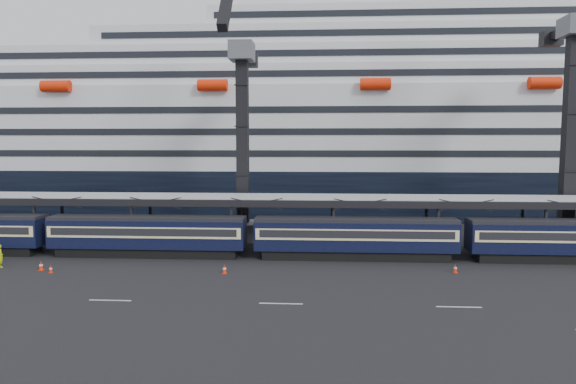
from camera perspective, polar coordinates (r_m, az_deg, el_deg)
name	(u,v)px	position (r m, az deg, el deg)	size (l,w,h in m)	color
ground	(472,291)	(41.34, 19.72, -10.27)	(260.00, 260.00, 0.00)	black
train	(391,236)	(49.44, 11.35, -4.86)	(133.05, 3.00, 4.05)	black
canopy	(432,200)	(53.72, 15.75, -0.85)	(130.00, 6.25, 5.53)	#989A9F
cruise_ship	(383,134)	(84.80, 10.56, 6.33)	(214.09, 28.84, 34.00)	black
crane_dark_near	(242,134)	(57.41, -5.13, 6.41)	(4.50, 17.75, 35.08)	#505459
crane_dark_mid	(573,120)	(61.74, 29.07, 7.01)	(4.50, 18.24, 39.64)	#505459
worker	(0,256)	(52.25, -29.35, -6.22)	(0.75, 0.49, 2.06)	#C6E70C
traffic_cone_a	(51,269)	(48.37, -24.86, -7.76)	(0.34, 0.34, 0.68)	red
traffic_cone_b	(41,266)	(49.59, -25.75, -7.38)	(0.42, 0.42, 0.85)	red
traffic_cone_c	(225,269)	(44.04, -7.07, -8.48)	(0.40, 0.40, 0.80)	red
traffic_cone_d	(455,268)	(46.23, 18.10, -8.07)	(0.37, 0.37, 0.75)	red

